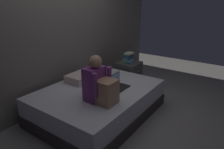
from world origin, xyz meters
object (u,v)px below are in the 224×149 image
object	(u,v)px
bed	(99,101)
pillow	(83,77)
person_sitting	(99,84)
laptop	(117,84)
mug	(131,63)
nightstand	(129,75)
book_stack	(128,58)

from	to	relation	value
bed	pillow	distance (m)	0.56
bed	pillow	size ratio (longest dim) A/B	3.57
bed	person_sitting	xyz separation A→B (m)	(-0.32, -0.29, 0.49)
laptop	mug	world-z (taller)	laptop
nightstand	laptop	world-z (taller)	laptop
laptop	mug	distance (m)	1.01
laptop	pillow	world-z (taller)	laptop
laptop	bed	bearing A→B (deg)	132.42
bed	nightstand	distance (m)	1.32
book_stack	laptop	bearing A→B (deg)	-157.53
pillow	book_stack	xyz separation A→B (m)	(1.15, -0.24, 0.14)
book_stack	bed	bearing A→B (deg)	-170.69
laptop	book_stack	size ratio (longest dim) A/B	1.40
nightstand	book_stack	xyz separation A→B (m)	(-0.03, 0.01, 0.39)
mug	bed	bearing A→B (deg)	-176.26
pillow	book_stack	size ratio (longest dim) A/B	2.44
laptop	mug	size ratio (longest dim) A/B	3.56
person_sitting	book_stack	xyz separation A→B (m)	(1.59, 0.50, -0.05)
laptop	book_stack	bearing A→B (deg)	22.47
laptop	mug	xyz separation A→B (m)	(0.96, 0.31, 0.08)
book_stack	mug	xyz separation A→B (m)	(-0.10, -0.13, -0.06)
laptop	book_stack	distance (m)	1.16
mug	person_sitting	bearing A→B (deg)	-166.20
person_sitting	book_stack	distance (m)	1.67
bed	book_stack	distance (m)	1.36
bed	person_sitting	world-z (taller)	person_sitting
person_sitting	laptop	distance (m)	0.57
laptop	mug	bearing A→B (deg)	17.74
bed	nightstand	world-z (taller)	nightstand
person_sitting	mug	world-z (taller)	person_sitting
laptop	book_stack	xyz separation A→B (m)	(1.06, 0.44, 0.15)
nightstand	mug	bearing A→B (deg)	-137.31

